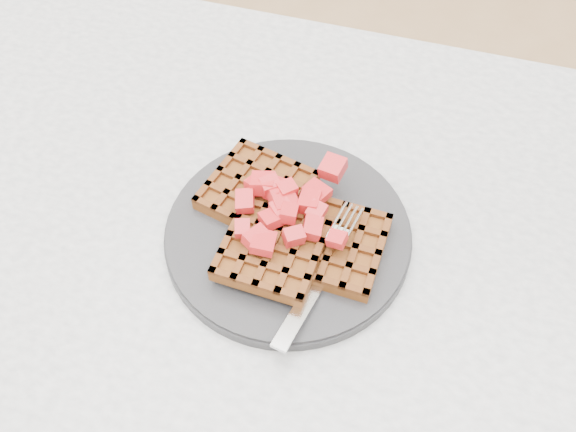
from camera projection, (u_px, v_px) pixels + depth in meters
The scene contains 5 objects.
table at pixel (335, 332), 0.74m from camera, with size 1.20×0.80×0.75m.
plate at pixel (288, 234), 0.68m from camera, with size 0.26×0.26×0.02m, color #242426.
waffles at pixel (287, 226), 0.66m from camera, with size 0.21×0.19×0.03m.
strawberry_pile at pixel (288, 208), 0.64m from camera, with size 0.15×0.15×0.02m, color #A50810, non-canonical shape.
fork at pixel (324, 270), 0.63m from camera, with size 0.02×0.18×0.02m, color silver, non-canonical shape.
Camera 1 is at (0.04, -0.33, 1.32)m, focal length 40.00 mm.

